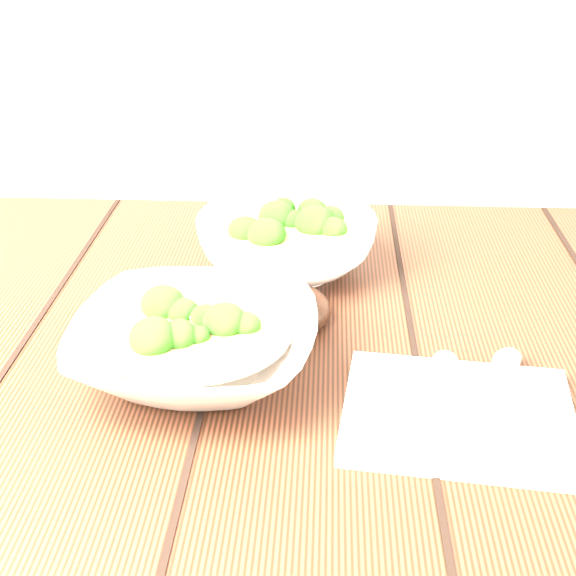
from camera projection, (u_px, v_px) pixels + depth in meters
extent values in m
cube|color=black|center=(238.00, 361.00, 0.83)|extent=(1.20, 0.80, 0.04)
imported|color=silver|center=(195.00, 346.00, 0.76)|extent=(0.25, 0.25, 0.06)
cylinder|color=olive|center=(194.00, 329.00, 0.75)|extent=(0.19, 0.19, 0.00)
ellipsoid|color=#2E6A17|center=(218.00, 320.00, 0.76)|extent=(0.04, 0.03, 0.03)
ellipsoid|color=#2E6A17|center=(201.00, 303.00, 0.79)|extent=(0.04, 0.03, 0.03)
ellipsoid|color=#2E6A17|center=(144.00, 313.00, 0.77)|extent=(0.04, 0.03, 0.03)
ellipsoid|color=#2E6A17|center=(172.00, 335.00, 0.73)|extent=(0.04, 0.03, 0.03)
ellipsoid|color=#2E6A17|center=(215.00, 343.00, 0.72)|extent=(0.04, 0.03, 0.03)
imported|color=silver|center=(287.00, 243.00, 0.96)|extent=(0.22, 0.22, 0.07)
cylinder|color=olive|center=(287.00, 225.00, 0.95)|extent=(0.17, 0.17, 0.00)
ellipsoid|color=#2E6A17|center=(304.00, 218.00, 0.95)|extent=(0.04, 0.04, 0.03)
ellipsoid|color=#2E6A17|center=(302.00, 210.00, 0.98)|extent=(0.04, 0.04, 0.03)
ellipsoid|color=#2E6A17|center=(277.00, 205.00, 0.99)|extent=(0.04, 0.04, 0.03)
ellipsoid|color=#2E6A17|center=(268.00, 216.00, 0.96)|extent=(0.04, 0.04, 0.03)
ellipsoid|color=#2E6A17|center=(254.00, 223.00, 0.94)|extent=(0.04, 0.04, 0.03)
ellipsoid|color=#2E6A17|center=(262.00, 236.00, 0.91)|extent=(0.04, 0.04, 0.03)
ellipsoid|color=#2E6A17|center=(293.00, 230.00, 0.92)|extent=(0.04, 0.04, 0.03)
ellipsoid|color=#2E6A17|center=(319.00, 228.00, 0.93)|extent=(0.04, 0.04, 0.03)
torus|color=black|center=(281.00, 310.00, 0.86)|extent=(0.14, 0.14, 0.03)
cube|color=beige|center=(458.00, 415.00, 0.70)|extent=(0.22, 0.19, 0.01)
cylinder|color=#BCB8A6|center=(442.00, 410.00, 0.70)|extent=(0.03, 0.13, 0.01)
ellipsoid|color=#BCB8A6|center=(445.00, 363.00, 0.76)|extent=(0.03, 0.05, 0.01)
cylinder|color=#BCB8A6|center=(486.00, 401.00, 0.71)|extent=(0.06, 0.12, 0.01)
ellipsoid|color=#BCB8A6|center=(507.00, 360.00, 0.77)|extent=(0.04, 0.05, 0.01)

